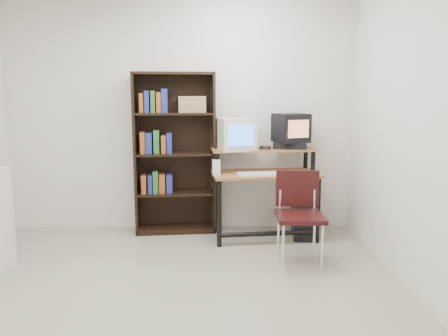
{
  "coord_description": "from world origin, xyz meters",
  "views": [
    {
      "loc": [
        0.47,
        -3.07,
        1.57
      ],
      "look_at": [
        0.5,
        1.1,
        0.87
      ],
      "focal_mm": 35.0,
      "sensor_mm": 36.0,
      "label": 1
    }
  ],
  "objects_px": {
    "computer_desk": "(265,177)",
    "school_chair": "(299,207)",
    "crt_monitor": "(236,134)",
    "pc_tower": "(302,218)",
    "bookshelf": "(175,152)",
    "crt_tv": "(291,128)"
  },
  "relations": [
    {
      "from": "crt_monitor",
      "to": "bookshelf",
      "type": "relative_size",
      "value": 0.25
    },
    {
      "from": "computer_desk",
      "to": "crt_monitor",
      "type": "distance_m",
      "value": 0.56
    },
    {
      "from": "pc_tower",
      "to": "bookshelf",
      "type": "xyz_separation_m",
      "value": [
        -1.43,
        0.22,
        0.72
      ]
    },
    {
      "from": "crt_monitor",
      "to": "crt_tv",
      "type": "distance_m",
      "value": 0.62
    },
    {
      "from": "crt_monitor",
      "to": "school_chair",
      "type": "relative_size",
      "value": 0.52
    },
    {
      "from": "pc_tower",
      "to": "school_chair",
      "type": "bearing_deg",
      "value": -98.15
    },
    {
      "from": "computer_desk",
      "to": "pc_tower",
      "type": "relative_size",
      "value": 2.64
    },
    {
      "from": "pc_tower",
      "to": "school_chair",
      "type": "distance_m",
      "value": 0.84
    },
    {
      "from": "crt_tv",
      "to": "pc_tower",
      "type": "relative_size",
      "value": 0.94
    },
    {
      "from": "crt_tv",
      "to": "school_chair",
      "type": "bearing_deg",
      "value": -113.62
    },
    {
      "from": "crt_monitor",
      "to": "school_chair",
      "type": "distance_m",
      "value": 1.15
    },
    {
      "from": "crt_monitor",
      "to": "school_chair",
      "type": "height_order",
      "value": "crt_monitor"
    },
    {
      "from": "school_chair",
      "to": "computer_desk",
      "type": "bearing_deg",
      "value": 109.44
    },
    {
      "from": "computer_desk",
      "to": "crt_monitor",
      "type": "xyz_separation_m",
      "value": [
        -0.31,
        0.06,
        0.46
      ]
    },
    {
      "from": "pc_tower",
      "to": "bookshelf",
      "type": "distance_m",
      "value": 1.62
    },
    {
      "from": "crt_monitor",
      "to": "pc_tower",
      "type": "height_order",
      "value": "crt_monitor"
    },
    {
      "from": "crt_monitor",
      "to": "bookshelf",
      "type": "xyz_separation_m",
      "value": [
        -0.69,
        0.18,
        -0.21
      ]
    },
    {
      "from": "bookshelf",
      "to": "crt_tv",
      "type": "bearing_deg",
      "value": -9.52
    },
    {
      "from": "pc_tower",
      "to": "bookshelf",
      "type": "height_order",
      "value": "bookshelf"
    },
    {
      "from": "crt_tv",
      "to": "school_chair",
      "type": "xyz_separation_m",
      "value": [
        -0.05,
        -0.88,
        -0.68
      ]
    },
    {
      "from": "crt_tv",
      "to": "bookshelf",
      "type": "relative_size",
      "value": 0.23
    },
    {
      "from": "computer_desk",
      "to": "school_chair",
      "type": "bearing_deg",
      "value": -77.43
    }
  ]
}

